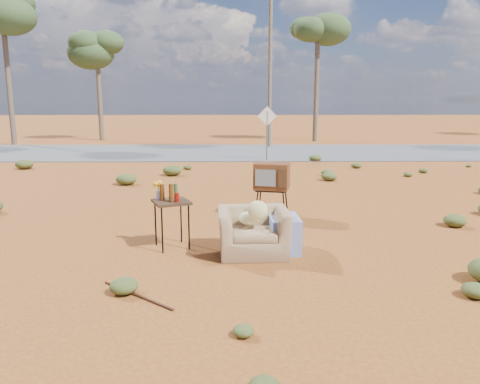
{
  "coord_description": "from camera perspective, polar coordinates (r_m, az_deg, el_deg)",
  "views": [
    {
      "loc": [
        0.17,
        -7.03,
        2.45
      ],
      "look_at": [
        0.27,
        1.3,
        0.8
      ],
      "focal_mm": 35.0,
      "sensor_mm": 36.0,
      "label": 1
    }
  ],
  "objects": [
    {
      "name": "ground",
      "position": [
        7.45,
        -1.99,
        -8.01
      ],
      "size": [
        140.0,
        140.0,
        0.0
      ],
      "primitive_type": "plane",
      "color": "#99521E",
      "rests_on": "ground"
    },
    {
      "name": "highway",
      "position": [
        22.16,
        -1.15,
        4.9
      ],
      "size": [
        140.0,
        7.0,
        0.04
      ],
      "primitive_type": "cube",
      "color": "#565659",
      "rests_on": "ground"
    },
    {
      "name": "armchair",
      "position": [
        7.55,
        2.33,
        -4.1
      ],
      "size": [
        1.35,
        0.9,
        0.98
      ],
      "rotation": [
        0.0,
        0.0,
        0.05
      ],
      "color": "#8F704E",
      "rests_on": "ground"
    },
    {
      "name": "tv_unit",
      "position": [
        9.89,
        3.91,
        1.85
      ],
      "size": [
        0.82,
        0.71,
        1.14
      ],
      "rotation": [
        0.0,
        0.0,
        -0.22
      ],
      "color": "black",
      "rests_on": "ground"
    },
    {
      "name": "side_table",
      "position": [
        7.84,
        -8.72,
        -0.84
      ],
      "size": [
        0.74,
        0.74,
        1.12
      ],
      "rotation": [
        0.0,
        0.0,
        0.4
      ],
      "color": "#322012",
      "rests_on": "ground"
    },
    {
      "name": "rusty_bar",
      "position": [
        6.2,
        -12.42,
        -12.18
      ],
      "size": [
        1.05,
        0.89,
        0.04
      ],
      "primitive_type": "cylinder",
      "rotation": [
        0.0,
        1.57,
        -0.7
      ],
      "color": "#472613",
      "rests_on": "ground"
    },
    {
      "name": "road_sign",
      "position": [
        19.1,
        3.32,
        8.33
      ],
      "size": [
        0.78,
        0.06,
        2.19
      ],
      "color": "brown",
      "rests_on": "ground"
    },
    {
      "name": "eucalyptus_left",
      "position": [
        29.08,
        -27.0,
        18.87
      ],
      "size": [
        3.2,
        3.2,
        8.1
      ],
      "color": "brown",
      "rests_on": "ground"
    },
    {
      "name": "eucalyptus_near_left",
      "position": [
        30.31,
        -17.06,
        16.4
      ],
      "size": [
        3.2,
        3.2,
        6.6
      ],
      "color": "brown",
      "rests_on": "ground"
    },
    {
      "name": "eucalyptus_center",
      "position": [
        28.72,
        9.5,
        19.01
      ],
      "size": [
        3.2,
        3.2,
        7.6
      ],
      "color": "brown",
      "rests_on": "ground"
    },
    {
      "name": "utility_pole_center",
      "position": [
        24.66,
        3.68,
        15.12
      ],
      "size": [
        1.4,
        0.2,
        8.0
      ],
      "color": "brown",
      "rests_on": "ground"
    },
    {
      "name": "scrub_patch",
      "position": [
        11.71,
        -5.56,
        -0.23
      ],
      "size": [
        17.49,
        8.07,
        0.33
      ],
      "color": "#4B5726",
      "rests_on": "ground"
    }
  ]
}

